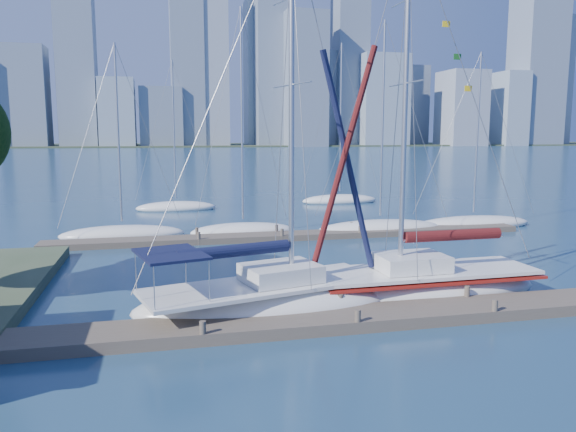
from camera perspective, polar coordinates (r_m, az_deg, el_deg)
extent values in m
plane|color=navy|center=(19.63, 6.15, -10.90)|extent=(700.00, 700.00, 0.00)
cube|color=brown|center=(19.57, 6.16, -10.35)|extent=(26.00, 2.00, 0.40)
cube|color=brown|center=(35.04, 0.71, -2.01)|extent=(30.00, 1.80, 0.36)
cube|color=#38472D|center=(337.62, -11.99, 7.00)|extent=(800.00, 100.00, 1.50)
ellipsoid|color=white|center=(20.60, -2.41, -9.12)|extent=(9.93, 5.40, 1.66)
cube|color=white|center=(20.38, -2.42, -7.05)|extent=(9.19, 4.98, 0.13)
cube|color=white|center=(20.57, -0.75, -5.78)|extent=(3.08, 2.62, 0.61)
cylinder|color=silver|center=(20.18, 0.36, 11.37)|extent=(0.20, 0.20, 12.84)
cylinder|color=silver|center=(19.64, -5.44, -3.85)|extent=(4.36, 1.25, 0.11)
cylinder|color=black|center=(19.62, -5.45, -3.53)|extent=(4.10, 1.48, 0.44)
cube|color=black|center=(18.88, -11.84, -3.80)|extent=(2.59, 3.05, 0.09)
ellipsoid|color=white|center=(23.30, 13.75, -7.28)|extent=(9.58, 3.33, 1.67)
cube|color=white|center=(23.11, 13.81, -5.42)|extent=(8.87, 3.06, 0.13)
cube|color=white|center=(22.72, 12.36, -4.60)|extent=(2.71, 2.08, 0.61)
cylinder|color=silver|center=(22.01, 11.81, 11.35)|extent=(0.20, 0.20, 13.14)
cylinder|color=silver|center=(23.40, 16.39, -2.15)|extent=(4.51, 0.21, 0.11)
cylinder|color=#3E0E0D|center=(23.38, 16.40, -1.88)|extent=(4.15, 0.54, 0.44)
cube|color=maroon|center=(23.16, 13.80, -5.88)|extent=(9.07, 3.19, 0.11)
ellipsoid|color=white|center=(36.67, -16.46, -1.83)|extent=(8.00, 4.95, 1.19)
cylinder|color=silver|center=(36.14, -16.87, 7.99)|extent=(0.13, 0.13, 10.80)
ellipsoid|color=white|center=(36.49, -4.58, -1.57)|extent=(7.17, 4.76, 1.15)
cylinder|color=silver|center=(35.97, -4.71, 10.15)|extent=(0.13, 0.13, 13.16)
ellipsoid|color=white|center=(37.78, 9.33, -1.30)|extent=(8.98, 5.26, 1.24)
cylinder|color=silver|center=(37.27, 9.59, 9.60)|extent=(0.14, 0.14, 12.49)
ellipsoid|color=white|center=(41.52, 18.30, -0.77)|extent=(8.92, 3.71, 1.16)
cylinder|color=silver|center=(41.05, 18.70, 7.94)|extent=(0.13, 0.13, 10.90)
ellipsoid|color=white|center=(49.13, -11.29, 0.83)|extent=(6.76, 2.29, 1.14)
cylinder|color=silver|center=(48.74, -11.51, 8.53)|extent=(0.12, 0.12, 11.52)
ellipsoid|color=white|center=(53.61, 5.27, 1.58)|extent=(7.70, 4.58, 1.20)
cylinder|color=silver|center=(53.27, 5.38, 9.83)|extent=(0.13, 0.13, 13.65)
cube|color=slate|center=(312.11, -25.15, 10.88)|extent=(21.44, 17.63, 49.71)
cube|color=#919DAE|center=(329.77, -20.46, 9.87)|extent=(13.57, 17.61, 37.19)
cube|color=#8699AD|center=(303.27, -16.94, 9.98)|extent=(17.57, 19.81, 34.66)
cube|color=slate|center=(304.32, -12.76, 9.75)|extent=(21.71, 16.86, 30.77)
cube|color=#919DAE|center=(310.41, -8.04, 15.01)|extent=(19.69, 14.99, 86.56)
cube|color=#8699AD|center=(329.09, -2.80, 14.12)|extent=(17.54, 17.46, 80.12)
cube|color=slate|center=(307.23, 1.71, 13.61)|extent=(21.80, 18.95, 70.10)
cube|color=#919DAE|center=(327.71, 4.50, 11.70)|extent=(14.91, 17.11, 52.42)
cube|color=#8699AD|center=(321.68, 9.55, 11.46)|extent=(25.97, 18.80, 49.94)
cube|color=slate|center=(361.55, 12.37, 10.85)|extent=(16.59, 17.52, 47.85)
cube|color=#919DAE|center=(342.16, 17.20, 10.37)|extent=(21.92, 23.94, 42.24)
cube|color=#8699AD|center=(358.36, 21.47, 10.07)|extent=(14.79, 21.38, 42.37)
cube|color=slate|center=(374.22, 23.95, 14.03)|extent=(25.45, 23.60, 96.92)
cube|color=#919DAE|center=(405.17, 25.37, 12.25)|extent=(15.97, 17.08, 80.08)
cube|color=slate|center=(314.53, -20.85, 17.54)|extent=(18.34, 18.00, 119.81)
cube|color=slate|center=(311.06, -10.25, 16.27)|extent=(16.99, 18.00, 100.88)
cube|color=slate|center=(317.58, -1.75, 17.44)|extent=(17.14, 18.00, 114.10)
cube|color=slate|center=(327.68, 6.28, 15.12)|extent=(17.57, 18.00, 91.55)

